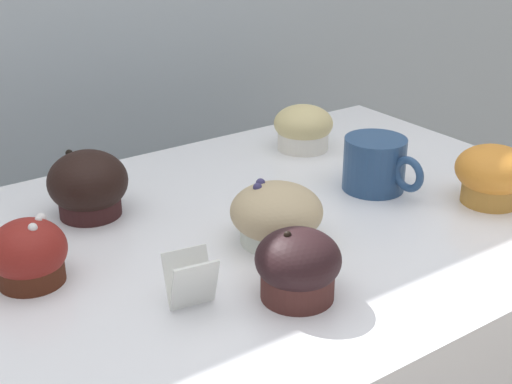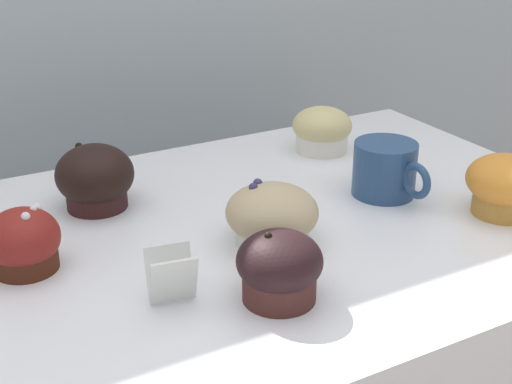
{
  "view_description": "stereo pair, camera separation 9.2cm",
  "coord_description": "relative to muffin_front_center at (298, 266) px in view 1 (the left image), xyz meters",
  "views": [
    {
      "loc": [
        -0.46,
        -0.68,
        1.33
      ],
      "look_at": [
        0.03,
        0.0,
        0.95
      ],
      "focal_mm": 50.0,
      "sensor_mm": 36.0,
      "label": 1
    },
    {
      "loc": [
        -0.38,
        -0.73,
        1.33
      ],
      "look_at": [
        0.03,
        0.0,
        0.95
      ],
      "focal_mm": 50.0,
      "sensor_mm": 36.0,
      "label": 2
    }
  ],
  "objects": [
    {
      "name": "muffin_front_center",
      "position": [
        0.0,
        0.0,
        0.0
      ],
      "size": [
        0.09,
        0.09,
        0.08
      ],
      "color": "#492420",
      "rests_on": "display_counter"
    },
    {
      "name": "coffee_cup",
      "position": [
        0.27,
        0.17,
        0.0
      ],
      "size": [
        0.09,
        0.14,
        0.08
      ],
      "color": "navy",
      "rests_on": "display_counter"
    },
    {
      "name": "muffin_back_right",
      "position": [
        0.06,
        0.12,
        -0.0
      ],
      "size": [
        0.12,
        0.12,
        0.08
      ],
      "color": "silver",
      "rests_on": "display_counter"
    },
    {
      "name": "muffin_front_left",
      "position": [
        -0.22,
        0.2,
        -0.0
      ],
      "size": [
        0.09,
        0.09,
        0.08
      ],
      "color": "#481F12",
      "rests_on": "display_counter"
    },
    {
      "name": "wall_back",
      "position": [
        0.04,
        0.77,
        -0.05
      ],
      "size": [
        3.2,
        0.1,
        1.8
      ],
      "primitive_type": "cube",
      "color": "#A8B2B7",
      "rests_on": "ground"
    },
    {
      "name": "muffin_back_left",
      "position": [
        0.29,
        0.36,
        -0.0
      ],
      "size": [
        0.1,
        0.1,
        0.07
      ],
      "color": "white",
      "rests_on": "display_counter"
    },
    {
      "name": "price_card",
      "position": [
        -0.1,
        0.05,
        -0.01
      ],
      "size": [
        0.06,
        0.05,
        0.06
      ],
      "color": "white",
      "rests_on": "display_counter"
    },
    {
      "name": "muffin_back_center",
      "position": [
        0.37,
        0.04,
        0.0
      ],
      "size": [
        0.1,
        0.1,
        0.08
      ],
      "color": "#C38637",
      "rests_on": "display_counter"
    },
    {
      "name": "muffin_front_right",
      "position": [
        -0.1,
        0.32,
        0.0
      ],
      "size": [
        0.11,
        0.11,
        0.09
      ],
      "color": "#35191A",
      "rests_on": "display_counter"
    }
  ]
}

